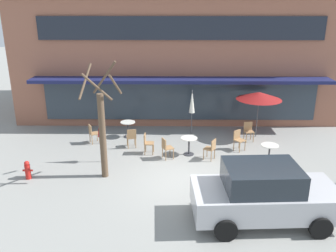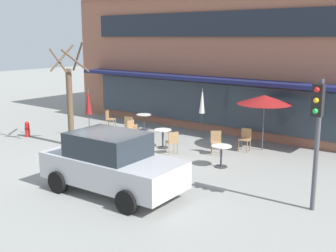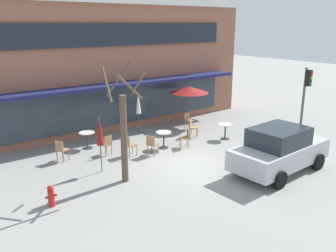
% 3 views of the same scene
% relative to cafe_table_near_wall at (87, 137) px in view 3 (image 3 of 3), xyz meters
% --- Properties ---
extents(ground_plane, '(80.00, 80.00, 0.00)m').
position_rel_cafe_table_near_wall_xyz_m(ground_plane, '(2.50, -4.42, -0.52)').
color(ground_plane, gray).
extents(building_facade, '(17.13, 9.10, 6.88)m').
position_rel_cafe_table_near_wall_xyz_m(building_facade, '(2.50, 5.55, 2.93)').
color(building_facade, '#935B47').
rests_on(building_facade, ground).
extents(cafe_table_near_wall, '(0.70, 0.70, 0.76)m').
position_rel_cafe_table_near_wall_xyz_m(cafe_table_near_wall, '(0.00, 0.00, 0.00)').
color(cafe_table_near_wall, '#333338').
rests_on(cafe_table_near_wall, ground).
extents(cafe_table_streetside, '(0.70, 0.70, 0.76)m').
position_rel_cafe_table_near_wall_xyz_m(cafe_table_streetside, '(6.00, -2.80, 0.00)').
color(cafe_table_streetside, '#333338').
rests_on(cafe_table_streetside, ground).
extents(cafe_table_by_tree, '(0.70, 0.70, 0.76)m').
position_rel_cafe_table_near_wall_xyz_m(cafe_table_by_tree, '(2.82, -2.05, 0.00)').
color(cafe_table_by_tree, '#333338').
rests_on(cafe_table_by_tree, ground).
extents(patio_umbrella_green_folded, '(0.28, 0.28, 2.20)m').
position_rel_cafe_table_near_wall_xyz_m(patio_umbrella_green_folded, '(3.05, 0.44, 1.11)').
color(patio_umbrella_green_folded, '#4C4C51').
rests_on(patio_umbrella_green_folded, ground).
extents(patio_umbrella_cream_folded, '(0.28, 0.28, 2.20)m').
position_rel_cafe_table_near_wall_xyz_m(patio_umbrella_cream_folded, '(-0.70, -2.82, 1.11)').
color(patio_umbrella_cream_folded, '#4C4C51').
rests_on(patio_umbrella_cream_folded, ground).
extents(patio_umbrella_corner_open, '(2.10, 2.10, 2.20)m').
position_rel_cafe_table_near_wall_xyz_m(patio_umbrella_corner_open, '(6.13, 0.12, 1.51)').
color(patio_umbrella_corner_open, '#4C4C51').
rests_on(patio_umbrella_corner_open, ground).
extents(cafe_chair_0, '(0.45, 0.45, 0.89)m').
position_rel_cafe_table_near_wall_xyz_m(cafe_chair_0, '(5.65, -0.40, 0.01)').
color(cafe_chair_0, '#9E754C').
rests_on(cafe_chair_0, ground).
extents(cafe_chair_1, '(0.54, 0.54, 0.89)m').
position_rel_cafe_table_near_wall_xyz_m(cafe_chair_1, '(-1.51, -0.82, 0.01)').
color(cafe_chair_1, '#9E754C').
rests_on(cafe_chair_1, ground).
extents(cafe_chair_2, '(0.56, 0.56, 0.89)m').
position_rel_cafe_table_near_wall_xyz_m(cafe_chair_2, '(4.99, -1.51, 0.01)').
color(cafe_chair_2, '#9E754C').
rests_on(cafe_chair_2, ground).
extents(cafe_chair_3, '(0.48, 0.48, 0.89)m').
position_rel_cafe_table_near_wall_xyz_m(cafe_chair_3, '(0.31, -1.32, 0.01)').
color(cafe_chair_3, '#9E754C').
rests_on(cafe_chair_3, ground).
extents(cafe_chair_4, '(0.42, 0.42, 0.89)m').
position_rel_cafe_table_near_wall_xyz_m(cafe_chair_4, '(1.05, -1.95, 0.01)').
color(cafe_chair_4, '#9E754C').
rests_on(cafe_chair_4, ground).
extents(cafe_chair_5, '(0.53, 0.53, 0.89)m').
position_rel_cafe_table_near_wall_xyz_m(cafe_chair_5, '(1.86, -2.48, 0.01)').
color(cafe_chair_5, '#9E754C').
rests_on(cafe_chair_5, ground).
extents(cafe_chair_6, '(0.55, 0.55, 0.89)m').
position_rel_cafe_table_near_wall_xyz_m(cafe_chair_6, '(3.69, -2.55, 0.01)').
color(cafe_chair_6, '#9E754C').
rests_on(cafe_chair_6, ground).
extents(parked_sedan, '(4.29, 2.19, 1.76)m').
position_rel_cafe_table_near_wall_xyz_m(parked_sedan, '(4.77, -6.82, 0.36)').
color(parked_sedan, '#B7B7BC').
rests_on(parked_sedan, ground).
extents(street_tree, '(1.37, 1.35, 4.23)m').
position_rel_cafe_table_near_wall_xyz_m(street_tree, '(-0.38, -4.07, 1.39)').
color(street_tree, brown).
rests_on(street_tree, ground).
extents(traffic_light_pole, '(0.26, 0.44, 3.40)m').
position_rel_cafe_table_near_wall_xyz_m(traffic_light_pole, '(9.77, -4.58, 1.78)').
color(traffic_light_pole, '#47474C').
rests_on(traffic_light_pole, ground).
extents(fire_hydrant, '(0.36, 0.20, 0.71)m').
position_rel_cafe_table_near_wall_xyz_m(fire_hydrant, '(-3.16, -4.30, -0.16)').
color(fire_hydrant, red).
rests_on(fire_hydrant, ground).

